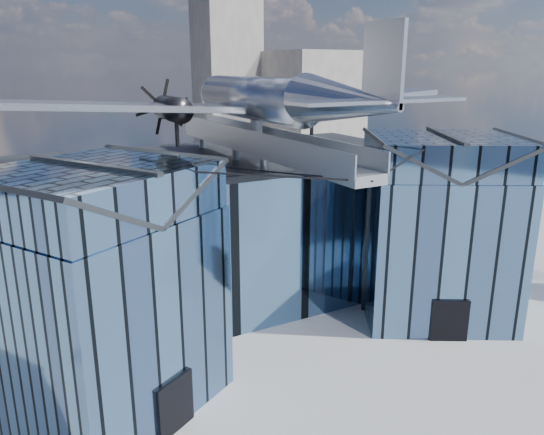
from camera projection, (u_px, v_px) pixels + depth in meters
name	position (u px, v px, depth m)	size (l,w,h in m)	color
ground_plane	(288.00, 341.00, 31.71)	(120.00, 120.00, 0.00)	gray
museum	(245.00, 228.00, 35.08)	(32.88, 24.50, 17.60)	#476991
bg_towers	(112.00, 110.00, 72.22)	(77.00, 24.50, 26.00)	gray
tree_side_e	(411.00, 196.00, 51.54)	(3.98, 3.98, 5.41)	#2F2012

